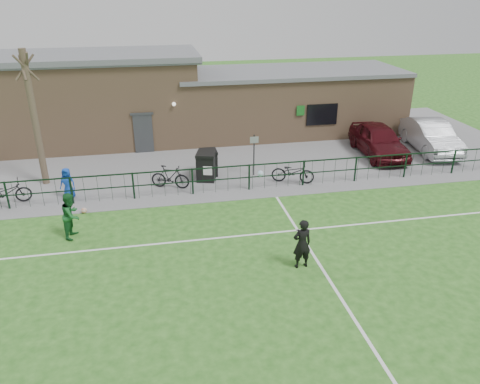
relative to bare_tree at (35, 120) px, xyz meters
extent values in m
plane|color=#275E1B|center=(8.00, -10.50, -3.00)|extent=(90.00, 90.00, 0.00)
cube|color=slate|center=(8.00, 3.00, -2.99)|extent=(34.00, 13.00, 0.02)
cube|color=white|center=(8.00, -2.70, -3.00)|extent=(28.00, 0.10, 0.01)
cube|color=white|center=(8.00, -6.50, -3.00)|extent=(28.00, 0.10, 0.01)
cube|color=white|center=(10.00, -10.50, -3.00)|extent=(0.10, 16.00, 0.01)
cube|color=black|center=(8.00, -2.50, -2.40)|extent=(28.00, 0.10, 1.20)
cylinder|color=#4A3B2D|center=(0.00, 0.00, 0.00)|extent=(0.30, 0.30, 6.00)
cube|color=black|center=(7.29, -0.98, -2.36)|extent=(1.04, 1.11, 1.24)
cube|color=black|center=(7.48, -0.39, -2.41)|extent=(0.77, 0.87, 1.14)
cylinder|color=black|center=(9.58, -0.87, -1.98)|extent=(0.08, 0.08, 2.00)
imported|color=#420B11|center=(16.67, 0.65, -2.16)|extent=(2.24, 4.94, 1.64)
imported|color=#ABADB3|center=(19.78, 0.77, -2.16)|extent=(2.40, 5.14, 1.63)
imported|color=black|center=(-1.16, -2.05, -2.47)|extent=(2.05, 1.14, 1.02)
imported|color=black|center=(5.58, -1.65, -2.45)|extent=(1.82, 1.09, 1.05)
imported|color=black|center=(11.13, -2.10, -2.47)|extent=(2.06, 1.34, 1.02)
imported|color=#1342B7|center=(1.27, -1.88, -2.31)|extent=(0.75, 0.59, 1.34)
imported|color=black|center=(9.36, -8.85, -2.15)|extent=(0.66, 0.47, 1.70)
sphere|color=white|center=(8.76, -5.54, -1.00)|extent=(0.22, 0.22, 0.22)
imported|color=#1A5E29|center=(1.88, -5.34, -2.15)|extent=(0.84, 0.97, 1.71)
sphere|color=silver|center=(2.03, -3.49, -2.89)|extent=(0.23, 0.23, 0.23)
cube|color=tan|center=(8.00, 6.00, -1.25)|extent=(24.00, 5.00, 3.50)
cube|color=tan|center=(1.76, 6.00, 1.10)|extent=(11.52, 5.00, 1.20)
cube|color=#5C5F64|center=(1.76, 6.00, 1.82)|extent=(12.02, 5.40, 0.28)
cube|color=#5C5F64|center=(13.28, 6.00, 0.60)|extent=(13.44, 5.30, 0.22)
cube|color=#383A3D|center=(4.50, 3.47, -1.95)|extent=(1.00, 0.08, 2.10)
cube|color=black|center=(14.50, 3.47, -1.40)|extent=(1.80, 0.08, 1.20)
cube|color=#19661E|center=(13.20, 3.42, -1.10)|extent=(0.45, 0.04, 0.55)
camera|label=1|loc=(4.94, -21.11, 5.47)|focal=35.00mm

